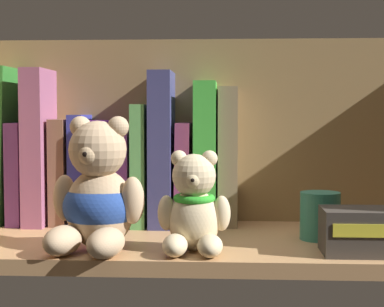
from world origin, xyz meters
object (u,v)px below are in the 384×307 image
book_3 (43,147)px  book_6 (101,171)px  book_7 (123,174)px  book_11 (204,153)px  book_1 (8,145)px  small_product_box (363,231)px  book_4 (64,171)px  book_12 (228,156)px  book_2 (24,172)px  book_5 (82,169)px  book_9 (163,148)px  book_10 (184,173)px  pillar_candle (320,216)px  book_8 (143,164)px  teddy_bear_smaller (194,209)px  teddy_bear_larger (98,197)px

book_3 → book_6: book_3 is taller
book_7 → book_11: book_11 is taller
book_1 → book_6: 15.84cm
book_1 → small_product_box: book_1 is taller
book_11 → small_product_box: size_ratio=2.19×
book_4 → book_12: book_12 is taller
book_2 → book_5: size_ratio=0.93×
book_9 → book_11: size_ratio=1.07×
book_10 → pillar_candle: (19.92, -11.87, -4.74)cm
book_3 → book_7: bearing=0.0°
book_2 → book_8: (19.43, 0.00, 1.43)cm
book_7 → book_10: book_10 is taller
teddy_bear_smaller → small_product_box: teddy_bear_smaller is taller
book_1 → book_3: 5.90cm
book_10 → book_4: bearing=180.0°
small_product_box → book_5: bearing=152.8°
book_8 → pillar_candle: (26.54, -11.87, -6.17)cm
book_3 → book_11: size_ratio=1.09×
book_4 → book_6: bearing=0.0°
book_10 → book_2: bearing=180.0°
book_3 → book_10: book_3 is taller
book_9 → book_11: 6.64cm
book_2 → book_7: (16.18, 0.00, -0.23)cm
book_3 → book_6: size_ratio=1.49×
book_6 → pillar_candle: bearing=-19.6°
teddy_bear_smaller → book_7: bearing=121.2°
book_3 → teddy_bear_smaller: (25.52, -20.77, -6.75)cm
book_2 → book_10: bearing=0.0°
teddy_bear_larger → book_2: bearing=128.9°
book_6 → teddy_bear_larger: teddy_bear_larger is taller
book_9 → small_product_box: bearing=-37.3°
book_7 → teddy_bear_smaller: bearing=-58.8°
book_2 → book_3: bearing=0.0°
book_2 → book_4: bearing=0.0°
book_5 → book_7: bearing=0.0°
book_8 → book_7: bearing=180.0°
book_4 → book_11: (22.68, 0.00, 2.94)cm
book_7 → book_10: bearing=0.0°
book_1 → book_8: book_1 is taller
book_12 → book_6: bearing=180.0°
teddy_bear_larger → teddy_bear_smaller: bearing=-2.4°
book_7 → book_9: (6.57, 0.00, 4.21)cm
book_2 → small_product_box: book_2 is taller
teddy_bear_smaller → book_9: bearing=106.2°
book_6 → teddy_bear_smaller: size_ratio=1.28×
book_1 → book_8: size_ratio=1.31×
book_3 → teddy_bear_smaller: size_ratio=1.90×
book_3 → pillar_candle: (42.70, -11.87, -8.94)cm
book_4 → book_8: 12.82cm
book_3 → book_10: 23.17cm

